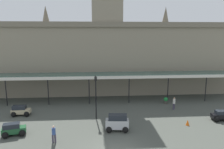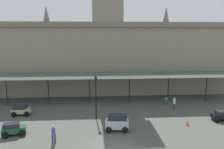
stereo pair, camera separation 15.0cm
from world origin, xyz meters
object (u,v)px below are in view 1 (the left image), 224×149
Objects in this scene: car_beige_estate at (21,111)px; planter_by_canopy at (166,100)px; car_black_sedan at (221,116)px; pedestrian_beside_cars at (174,103)px; victorian_lamppost at (96,93)px; pedestrian_near_entrance at (54,133)px; traffic_cone at (188,122)px; car_silver_van at (117,123)px; car_green_estate at (14,130)px.

car_beige_estate reaches higher than planter_by_canopy.
car_black_sedan is 1.26× the size of pedestrian_beside_cars.
car_black_sedan is at bearing -5.98° from victorian_lamppost.
pedestrian_near_entrance is at bearing -53.28° from car_beige_estate.
pedestrian_beside_cars is at bearing 13.69° from victorian_lamppost.
car_black_sedan reaches higher than traffic_cone.
pedestrian_near_entrance is (5.42, -7.27, 0.34)m from car_beige_estate.
car_silver_van is 7.98m from traffic_cone.
car_beige_estate is at bearing 101.54° from car_green_estate.
planter_by_canopy is at bearing 26.43° from victorian_lamppost.
pedestrian_near_entrance is at bearing -143.13° from planter_by_canopy.
car_green_estate reaches higher than planter_by_canopy.
car_silver_van is 1.10× the size of car_beige_estate.
victorian_lamppost reaches higher than car_silver_van.
car_silver_van is 1.03× the size of car_green_estate.
car_green_estate is at bearing -176.54° from traffic_cone.
traffic_cone is (10.12, -2.58, -2.93)m from victorian_lamppost.
car_green_estate is 1.44× the size of pedestrian_beside_cars.
car_green_estate is at bearing -178.26° from car_silver_van.
car_silver_van is at bearing -24.09° from car_beige_estate.
car_silver_van is 10.43m from car_green_estate.
planter_by_canopy is at bearing 90.30° from traffic_cone.
traffic_cone is at bearing -12.63° from car_beige_estate.
victorian_lamppost is at bearing 54.48° from pedestrian_near_entrance.
car_green_estate is at bearing -155.81° from victorian_lamppost.
car_black_sedan is at bearing -55.72° from planter_by_canopy.
pedestrian_near_entrance is at bearing -168.30° from traffic_cone.
traffic_cone is (7.92, 0.79, -0.49)m from car_silver_van.
car_black_sedan is 4.54m from traffic_cone.
car_green_estate is 19.64m from pedestrian_beside_cars.
victorian_lamppost is at bearing 123.05° from car_silver_van.
car_green_estate is 1.14× the size of car_black_sedan.
car_green_estate is 18.38m from traffic_cone.
car_green_estate is at bearing -154.57° from planter_by_canopy.
car_black_sedan is 2.19× the size of planter_by_canopy.
car_green_estate is 3.77× the size of traffic_cone.
traffic_cone is 0.66× the size of planter_by_canopy.
car_black_sedan is 0.93× the size of car_beige_estate.
victorian_lamppost is (9.34, -1.78, 2.68)m from car_beige_estate.
victorian_lamppost is at bearing 174.02° from car_black_sedan.
car_green_estate is (-10.42, -0.32, -0.24)m from car_silver_van.
pedestrian_beside_cars is (8.20, 5.91, 0.10)m from car_silver_van.
pedestrian_beside_cars is (18.62, 6.23, 0.34)m from car_green_estate.
car_beige_estate is at bearing 126.72° from pedestrian_near_entrance.
victorian_lamppost is (-14.54, 1.52, 2.74)m from car_black_sedan.
car_black_sedan is at bearing 12.13° from pedestrian_near_entrance.
car_silver_van is at bearing -171.46° from car_black_sedan.
car_beige_estate is 2.35× the size of planter_by_canopy.
victorian_lamppost is at bearing 165.69° from traffic_cone.
car_beige_estate is (-23.88, 3.30, 0.06)m from car_black_sedan.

